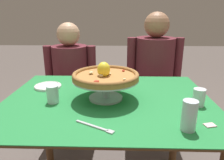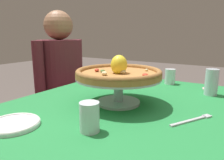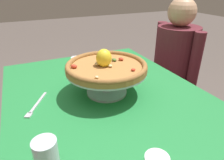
{
  "view_description": "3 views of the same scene",
  "coord_description": "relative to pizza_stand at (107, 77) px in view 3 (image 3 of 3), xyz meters",
  "views": [
    {
      "loc": [
        0.06,
        -1.17,
        1.26
      ],
      "look_at": [
        0.02,
        0.04,
        0.87
      ],
      "focal_mm": 34.4,
      "sensor_mm": 36.0,
      "label": 1
    },
    {
      "loc": [
        -0.81,
        -0.46,
        1.08
      ],
      "look_at": [
        0.01,
        0.06,
        0.86
      ],
      "focal_mm": 33.8,
      "sensor_mm": 36.0,
      "label": 2
    },
    {
      "loc": [
        0.79,
        -0.34,
        1.27
      ],
      "look_at": [
        -0.04,
        0.05,
        0.81
      ],
      "focal_mm": 32.16,
      "sensor_mm": 36.0,
      "label": 3
    }
  ],
  "objects": [
    {
      "name": "side_plate",
      "position": [
        -0.41,
        0.18,
        -0.08
      ],
      "size": [
        0.18,
        0.18,
        0.02
      ],
      "color": "white",
      "rests_on": "dining_table"
    },
    {
      "name": "pizza",
      "position": [
        -0.0,
        -0.0,
        0.06
      ],
      "size": [
        0.38,
        0.38,
        0.1
      ],
      "color": "#AD753D",
      "rests_on": "pizza_stand"
    },
    {
      "name": "pizza_stand",
      "position": [
        0.0,
        0.0,
        0.0
      ],
      "size": [
        0.38,
        0.38,
        0.12
      ],
      "color": "#B7B7C1",
      "rests_on": "dining_table"
    },
    {
      "name": "diner_left",
      "position": [
        -0.38,
        0.78,
        -0.29
      ],
      "size": [
        0.49,
        0.33,
        1.17
      ],
      "color": "#1E3833",
      "rests_on": "ground"
    },
    {
      "name": "dining_table",
      "position": [
        0.01,
        -0.01,
        -0.2
      ],
      "size": [
        1.22,
        0.94,
        0.77
      ],
      "color": "brown",
      "rests_on": "ground"
    },
    {
      "name": "dinner_fork",
      "position": [
        -0.02,
        -0.34,
        -0.08
      ],
      "size": [
        0.19,
        0.12,
        0.01
      ],
      "color": "#B7B7C1",
      "rests_on": "dining_table"
    },
    {
      "name": "water_glass_side_left",
      "position": [
        -0.3,
        -0.07,
        -0.04
      ],
      "size": [
        0.07,
        0.07,
        0.1
      ],
      "color": "silver",
      "rests_on": "dining_table"
    }
  ]
}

